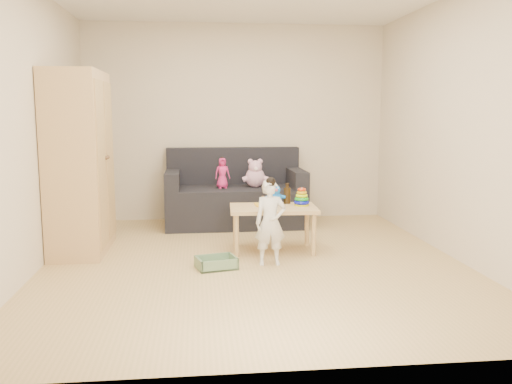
{
  "coord_description": "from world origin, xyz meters",
  "views": [
    {
      "loc": [
        -0.53,
        -5.07,
        1.44
      ],
      "look_at": [
        0.05,
        0.25,
        0.65
      ],
      "focal_mm": 38.0,
      "sensor_mm": 36.0,
      "label": 1
    }
  ],
  "objects": [
    {
      "name": "play_table",
      "position": [
        0.25,
        0.41,
        0.23
      ],
      "size": [
        0.92,
        0.6,
        0.47
      ],
      "primitive_type": "cube",
      "rotation": [
        0.0,
        0.0,
        -0.05
      ],
      "color": "tan",
      "rests_on": "ground"
    },
    {
      "name": "room",
      "position": [
        0.0,
        0.0,
        1.3
      ],
      "size": [
        4.5,
        4.5,
        4.5
      ],
      "color": "tan",
      "rests_on": "ground"
    },
    {
      "name": "pink_bear",
      "position": [
        0.2,
        1.75,
        0.65
      ],
      "size": [
        0.27,
        0.23,
        0.3
      ],
      "primitive_type": null,
      "rotation": [
        0.0,
        0.0,
        -0.02
      ],
      "color": "#E5A8CB",
      "rests_on": "sofa"
    },
    {
      "name": "yellow_book",
      "position": [
        0.17,
        0.51,
        0.48
      ],
      "size": [
        0.2,
        0.2,
        0.01
      ],
      "primitive_type": "cube",
      "rotation": [
        0.0,
        0.0,
        0.04
      ],
      "color": "yellow",
      "rests_on": "play_table"
    },
    {
      "name": "wardrobe",
      "position": [
        -1.73,
        0.63,
        0.93
      ],
      "size": [
        0.52,
        1.03,
        1.85
      ],
      "primitive_type": "cube",
      "color": "tan",
      "rests_on": "ground"
    },
    {
      "name": "ring_stacker",
      "position": [
        0.55,
        0.44,
        0.54
      ],
      "size": [
        0.16,
        0.16,
        0.19
      ],
      "color": "#C6CE0A",
      "rests_on": "play_table"
    },
    {
      "name": "storage_bin",
      "position": [
        -0.37,
        -0.17,
        0.05
      ],
      "size": [
        0.41,
        0.35,
        0.11
      ],
      "primitive_type": null,
      "rotation": [
        0.0,
        0.0,
        0.25
      ],
      "color": "#678862",
      "rests_on": "ground"
    },
    {
      "name": "wooden_figure",
      "position": [
        0.14,
        0.4,
        0.53
      ],
      "size": [
        0.06,
        0.05,
        0.12
      ],
      "primitive_type": null,
      "rotation": [
        0.0,
        0.0,
        -0.38
      ],
      "color": "brown",
      "rests_on": "play_table"
    },
    {
      "name": "brown_bottle",
      "position": [
        0.42,
        0.59,
        0.56
      ],
      "size": [
        0.08,
        0.08,
        0.22
      ],
      "color": "black",
      "rests_on": "play_table"
    },
    {
      "name": "toddler",
      "position": [
        0.15,
        -0.1,
        0.4
      ],
      "size": [
        0.3,
        0.2,
        0.79
      ],
      "primitive_type": "imported",
      "rotation": [
        0.0,
        0.0,
        0.01
      ],
      "color": "white",
      "rests_on": "ground"
    },
    {
      "name": "blue_plush",
      "position": [
        0.29,
        0.56,
        0.57
      ],
      "size": [
        0.2,
        0.17,
        0.21
      ],
      "primitive_type": null,
      "rotation": [
        0.0,
        0.0,
        0.19
      ],
      "color": "#1C7EFF",
      "rests_on": "play_table"
    },
    {
      "name": "doll",
      "position": [
        -0.22,
        1.67,
        0.68
      ],
      "size": [
        0.21,
        0.16,
        0.38
      ],
      "primitive_type": "imported",
      "rotation": [
        0.0,
        0.0,
        0.19
      ],
      "color": "#DE2979",
      "rests_on": "sofa"
    },
    {
      "name": "sofa",
      "position": [
        -0.05,
        1.77,
        0.25
      ],
      "size": [
        1.76,
        0.89,
        0.49
      ],
      "primitive_type": "cube",
      "rotation": [
        0.0,
        0.0,
        0.01
      ],
      "color": "black",
      "rests_on": "ground"
    }
  ]
}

